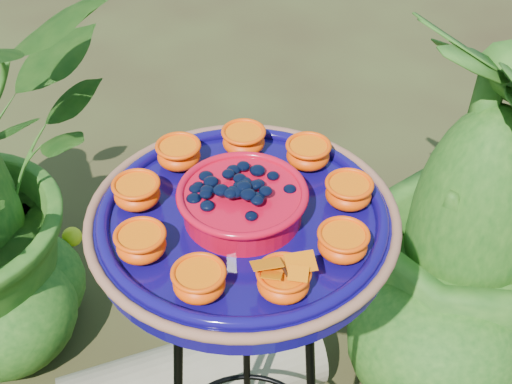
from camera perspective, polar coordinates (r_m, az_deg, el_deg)
tripod_stand at (r=1.21m, az=-0.86°, el=-14.26°), size 0.31×0.32×0.79m
feeder_dish at (r=0.95m, az=-1.07°, el=-1.98°), size 0.43×0.43×0.09m
driftwood_log at (r=1.68m, az=-4.94°, el=-14.84°), size 0.61×0.36×0.19m
shrub_back_right at (r=1.65m, az=17.28°, el=-0.92°), size 0.61×0.61×0.86m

